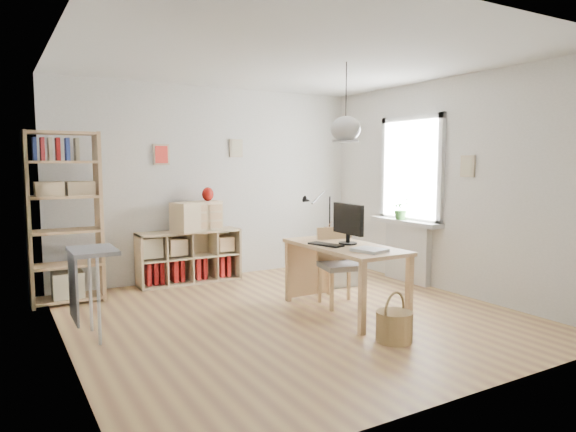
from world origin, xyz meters
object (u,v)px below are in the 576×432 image
chair (339,261)px  cube_shelf (187,261)px  tall_bookshelf (64,211)px  drawer_chest (197,216)px  storage_chest (333,271)px  monitor (348,222)px  desk (344,253)px

chair → cube_shelf: bearing=133.6°
tall_bookshelf → drawer_chest: 1.73m
storage_chest → drawer_chest: drawer_chest is taller
storage_chest → drawer_chest: size_ratio=0.94×
tall_bookshelf → monitor: 3.28m
cube_shelf → desk: bearing=-65.4°
cube_shelf → tall_bookshelf: bearing=-169.8°
chair → storage_chest: bearing=71.3°
tall_bookshelf → monitor: bearing=-36.0°
desk → chair: size_ratio=1.69×
desk → storage_chest: size_ratio=2.33×
drawer_chest → storage_chest: bearing=-55.1°
chair → monitor: 0.56m
tall_bookshelf → desk: bearing=-37.0°
desk → storage_chest: desk is taller
cube_shelf → storage_chest: (1.66, -1.12, -0.12)m
desk → cube_shelf: 2.48m
tall_bookshelf → monitor: tall_bookshelf is taller
desk → monitor: monitor is taller
storage_chest → cube_shelf: bearing=151.1°
desk → drawer_chest: size_ratio=2.19×
cube_shelf → storage_chest: size_ratio=2.18×
monitor → drawer_chest: monitor is taller
desk → drawer_chest: 2.38m
desk → drawer_chest: (-0.88, 2.19, 0.26)m
storage_chest → monitor: monitor is taller
chair → drawer_chest: bearing=131.0°
cube_shelf → chair: size_ratio=1.57×
monitor → desk: bearing=-157.6°
tall_bookshelf → storage_chest: (3.22, -0.84, -0.90)m
tall_bookshelf → chair: 3.24m
monitor → drawer_chest: (-0.95, 2.17, -0.08)m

